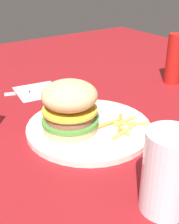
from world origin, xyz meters
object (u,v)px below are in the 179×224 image
sandwich (70,106)px  napkin (38,91)px  plate (89,128)px  fork (37,90)px  ketchup_bottle (174,59)px  fries_pile (122,125)px  drink_glass (167,175)px

sandwich → napkin: size_ratio=1.00×
plate → sandwich: sandwich is taller
fork → ketchup_bottle: (0.34, -0.16, 0.06)m
plate → napkin: 0.25m
fries_pile → drink_glass: 0.21m
plate → drink_glass: bearing=-99.3°
fork → ketchup_bottle: size_ratio=1.23×
napkin → ketchup_bottle: size_ratio=0.80×
plate → napkin: bearing=88.5°
plate → napkin: plate is taller
fries_pile → fork: fries_pile is taller
ketchup_bottle → fork: bearing=155.1°
plate → napkin: size_ratio=2.28×
sandwich → fries_pile: 0.11m
plate → fries_pile: bearing=-39.3°
plate → fries_pile: size_ratio=2.41×
drink_glass → ketchup_bottle: (0.38, 0.32, 0.01)m
plate → fork: plate is taller
fork → drink_glass: size_ratio=1.42×
plate → fries_pile: (0.05, -0.04, 0.01)m
sandwich → napkin: bearing=79.2°
plate → drink_glass: size_ratio=2.11×
fork → drink_glass: (-0.04, -0.48, 0.05)m
sandwich → fries_pile: bearing=-29.4°
sandwich → plate: bearing=-13.4°
napkin → drink_glass: (-0.04, -0.48, 0.05)m
fork → drink_glass: 0.48m
fries_pile → fork: size_ratio=0.62×
fries_pile → ketchup_bottle: (0.30, 0.13, 0.05)m
sandwich → ketchup_bottle: size_ratio=0.80×
fork → ketchup_bottle: 0.38m
napkin → fork: size_ratio=0.65×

